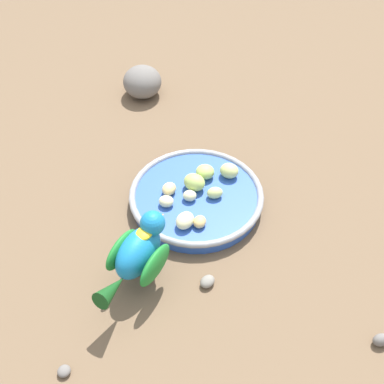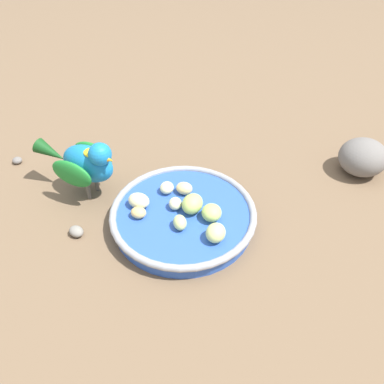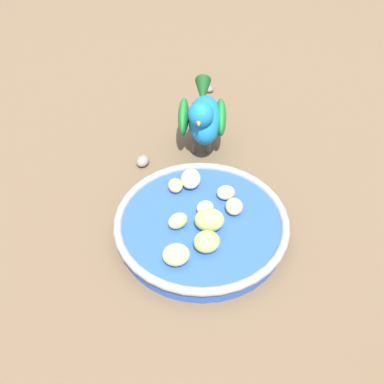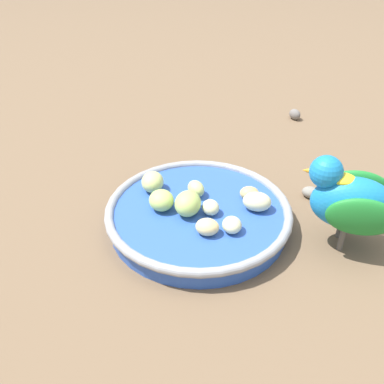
{
  "view_description": "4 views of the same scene",
  "coord_description": "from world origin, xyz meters",
  "px_view_note": "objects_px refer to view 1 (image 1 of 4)",
  "views": [
    {
      "loc": [
        -0.51,
        -0.35,
        0.67
      ],
      "look_at": [
        -0.03,
        0.03,
        0.04
      ],
      "focal_mm": 47.58,
      "sensor_mm": 36.0,
      "label": 1
    },
    {
      "loc": [
        0.27,
        -0.36,
        0.5
      ],
      "look_at": [
        -0.01,
        0.04,
        0.07
      ],
      "focal_mm": 38.82,
      "sensor_mm": 36.0,
      "label": 2
    },
    {
      "loc": [
        0.41,
        0.1,
        0.5
      ],
      "look_at": [
        -0.04,
        0.01,
        0.05
      ],
      "focal_mm": 44.17,
      "sensor_mm": 36.0,
      "label": 3
    },
    {
      "loc": [
        -0.18,
        0.45,
        0.36
      ],
      "look_at": [
        -0.0,
        0.02,
        0.04
      ],
      "focal_mm": 40.84,
      "sensor_mm": 36.0,
      "label": 4
    }
  ],
  "objects_px": {
    "apple_piece_0": "(166,201)",
    "apple_piece_4": "(212,193)",
    "apple_piece_2": "(190,196)",
    "pebble_2": "(207,282)",
    "feeding_bowl": "(196,198)",
    "apple_piece_5": "(200,222)",
    "apple_piece_8": "(205,172)",
    "parrot": "(139,254)",
    "pebble_1": "(64,371)",
    "apple_piece_1": "(169,189)",
    "apple_piece_3": "(194,182)",
    "pebble_0": "(381,340)",
    "apple_piece_6": "(229,171)",
    "rock_large": "(142,82)",
    "apple_piece_7": "(183,219)"
  },
  "relations": [
    {
      "from": "apple_piece_4",
      "to": "pebble_1",
      "type": "distance_m",
      "value": 0.38
    },
    {
      "from": "apple_piece_4",
      "to": "apple_piece_6",
      "type": "height_order",
      "value": "apple_piece_6"
    },
    {
      "from": "pebble_1",
      "to": "feeding_bowl",
      "type": "bearing_deg",
      "value": 8.52
    },
    {
      "from": "apple_piece_4",
      "to": "pebble_0",
      "type": "bearing_deg",
      "value": -100.36
    },
    {
      "from": "apple_piece_8",
      "to": "apple_piece_1",
      "type": "bearing_deg",
      "value": 160.76
    },
    {
      "from": "pebble_0",
      "to": "apple_piece_1",
      "type": "bearing_deg",
      "value": 86.59
    },
    {
      "from": "parrot",
      "to": "pebble_1",
      "type": "bearing_deg",
      "value": 176.4
    },
    {
      "from": "apple_piece_2",
      "to": "apple_piece_3",
      "type": "bearing_deg",
      "value": 21.77
    },
    {
      "from": "feeding_bowl",
      "to": "pebble_2",
      "type": "distance_m",
      "value": 0.17
    },
    {
      "from": "rock_large",
      "to": "apple_piece_6",
      "type": "bearing_deg",
      "value": -110.21
    },
    {
      "from": "feeding_bowl",
      "to": "rock_large",
      "type": "height_order",
      "value": "rock_large"
    },
    {
      "from": "apple_piece_2",
      "to": "pebble_1",
      "type": "xyz_separation_m",
      "value": [
        -0.35,
        -0.06,
        -0.03
      ]
    },
    {
      "from": "apple_piece_0",
      "to": "apple_piece_4",
      "type": "xyz_separation_m",
      "value": [
        0.06,
        -0.05,
        0.0
      ]
    },
    {
      "from": "apple_piece_1",
      "to": "pebble_1",
      "type": "xyz_separation_m",
      "value": [
        -0.34,
        -0.09,
        -0.03
      ]
    },
    {
      "from": "apple_piece_4",
      "to": "pebble_1",
      "type": "relative_size",
      "value": 1.51
    },
    {
      "from": "apple_piece_2",
      "to": "apple_piece_8",
      "type": "relative_size",
      "value": 0.7
    },
    {
      "from": "apple_piece_5",
      "to": "apple_piece_8",
      "type": "distance_m",
      "value": 0.12
    },
    {
      "from": "apple_piece_2",
      "to": "apple_piece_8",
      "type": "height_order",
      "value": "apple_piece_8"
    },
    {
      "from": "apple_piece_0",
      "to": "apple_piece_2",
      "type": "relative_size",
      "value": 1.08
    },
    {
      "from": "apple_piece_2",
      "to": "rock_large",
      "type": "height_order",
      "value": "rock_large"
    },
    {
      "from": "pebble_2",
      "to": "rock_large",
      "type": "bearing_deg",
      "value": 53.18
    },
    {
      "from": "pebble_0",
      "to": "apple_piece_3",
      "type": "bearing_deg",
      "value": 80.99
    },
    {
      "from": "apple_piece_0",
      "to": "rock_large",
      "type": "height_order",
      "value": "rock_large"
    },
    {
      "from": "apple_piece_4",
      "to": "parrot",
      "type": "xyz_separation_m",
      "value": [
        -0.19,
        -0.01,
        0.03
      ]
    },
    {
      "from": "apple_piece_2",
      "to": "pebble_2",
      "type": "relative_size",
      "value": 0.93
    },
    {
      "from": "pebble_2",
      "to": "pebble_1",
      "type": "bearing_deg",
      "value": 164.46
    },
    {
      "from": "apple_piece_5",
      "to": "pebble_2",
      "type": "xyz_separation_m",
      "value": [
        -0.07,
        -0.07,
        -0.03
      ]
    },
    {
      "from": "apple_piece_3",
      "to": "apple_piece_0",
      "type": "bearing_deg",
      "value": 168.44
    },
    {
      "from": "rock_large",
      "to": "apple_piece_7",
      "type": "bearing_deg",
      "value": -128.39
    },
    {
      "from": "pebble_1",
      "to": "pebble_2",
      "type": "relative_size",
      "value": 0.73
    },
    {
      "from": "apple_piece_0",
      "to": "apple_piece_6",
      "type": "height_order",
      "value": "apple_piece_6"
    },
    {
      "from": "apple_piece_2",
      "to": "pebble_2",
      "type": "bearing_deg",
      "value": -131.62
    },
    {
      "from": "feeding_bowl",
      "to": "parrot",
      "type": "bearing_deg",
      "value": -169.27
    },
    {
      "from": "apple_piece_1",
      "to": "apple_piece_6",
      "type": "relative_size",
      "value": 0.82
    },
    {
      "from": "feeding_bowl",
      "to": "pebble_2",
      "type": "relative_size",
      "value": 9.32
    },
    {
      "from": "apple_piece_8",
      "to": "apple_piece_3",
      "type": "bearing_deg",
      "value": -175.1
    },
    {
      "from": "apple_piece_8",
      "to": "rock_large",
      "type": "bearing_deg",
      "value": 62.93
    },
    {
      "from": "apple_piece_0",
      "to": "parrot",
      "type": "bearing_deg",
      "value": -155.37
    },
    {
      "from": "pebble_0",
      "to": "pebble_1",
      "type": "distance_m",
      "value": 0.45
    },
    {
      "from": "pebble_2",
      "to": "apple_piece_5",
      "type": "bearing_deg",
      "value": 44.8
    },
    {
      "from": "apple_piece_1",
      "to": "parrot",
      "type": "height_order",
      "value": "parrot"
    },
    {
      "from": "feeding_bowl",
      "to": "parrot",
      "type": "relative_size",
      "value": 1.42
    },
    {
      "from": "apple_piece_2",
      "to": "pebble_1",
      "type": "height_order",
      "value": "apple_piece_2"
    },
    {
      "from": "apple_piece_1",
      "to": "apple_piece_4",
      "type": "xyz_separation_m",
      "value": [
        0.04,
        -0.07,
        0.0
      ]
    },
    {
      "from": "apple_piece_5",
      "to": "feeding_bowl",
      "type": "bearing_deg",
      "value": 42.47
    },
    {
      "from": "apple_piece_3",
      "to": "apple_piece_6",
      "type": "bearing_deg",
      "value": -25.22
    },
    {
      "from": "apple_piece_3",
      "to": "apple_piece_7",
      "type": "height_order",
      "value": "apple_piece_3"
    },
    {
      "from": "apple_piece_8",
      "to": "pebble_0",
      "type": "distance_m",
      "value": 0.4
    },
    {
      "from": "apple_piece_2",
      "to": "apple_piece_8",
      "type": "xyz_separation_m",
      "value": [
        0.06,
        0.01,
        0.0
      ]
    },
    {
      "from": "apple_piece_6",
      "to": "apple_piece_4",
      "type": "bearing_deg",
      "value": -172.93
    }
  ]
}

